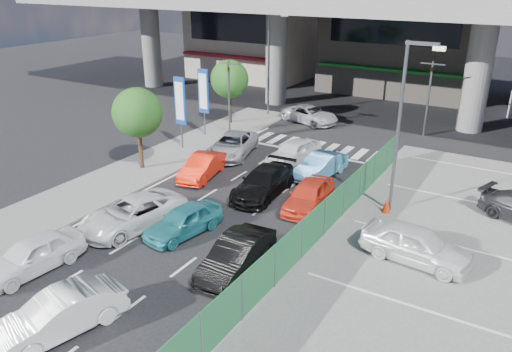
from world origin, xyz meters
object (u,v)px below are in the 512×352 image
Objects in this scene: hatch_white_back_mid at (59,315)px; wagon_silver_front_left at (233,145)px; street_lamp_left at (271,55)px; sedan_black_mid at (264,182)px; hatch_black_mid_right at (237,255)px; taxi_orange_left at (202,167)px; kei_truck_front_right at (320,166)px; street_lamp_right at (404,115)px; traffic_light_left at (229,80)px; parked_sedan_white at (416,244)px; tree_far at (230,79)px; van_white_back_left at (32,254)px; taxi_orange_right at (309,195)px; traffic_cone at (387,205)px; signboard_far at (203,93)px; traffic_light_right at (431,80)px; signboard_near at (180,103)px; taxi_teal_mid at (184,221)px; sedan_white_front_mid at (294,152)px; sedan_white_mid_left at (133,213)px; crossing_wagon_silver at (310,115)px.

hatch_white_back_mid reaches higher than wagon_silver_front_left.
street_lamp_left is 15.80m from sedan_black_mid.
taxi_orange_left is (-6.76, 6.97, -0.05)m from hatch_black_mid_right.
kei_truck_front_right is at bearing 92.38° from hatch_black_mid_right.
street_lamp_right is 2.04× the size of kei_truck_front_right.
traffic_light_left reaches higher than parked_sedan_white.
kei_truck_front_right is (10.15, -6.25, -2.74)m from tree_far.
van_white_back_left is (4.60, -20.59, -2.70)m from tree_far.
taxi_orange_right is 3.70m from traffic_cone.
signboard_far reaches higher than van_white_back_left.
van_white_back_left is at bearing -109.13° from traffic_light_right.
signboard_near is 11.59m from taxi_orange_right.
street_lamp_right reaches higher than taxi_teal_mid.
sedan_white_front_mid reaches higher than kei_truck_front_right.
hatch_white_back_mid is 0.88× the size of sedan_black_mid.
street_lamp_left is 10.42m from wagon_silver_front_left.
street_lamp_right is 1.85× the size of parked_sedan_white.
signboard_near is at bearing -94.99° from street_lamp_left.
van_white_back_left is at bearing -127.97° from taxi_orange_right.
street_lamp_right is 1.65× the size of wagon_silver_front_left.
traffic_light_left is 10.78m from sedan_black_mid.
traffic_light_right reaches higher than hatch_white_back_mid.
street_lamp_left is 1.61× the size of sedan_white_mid_left.
traffic_light_left reaches higher than signboard_near.
traffic_light_right is at bearing 68.97° from sedan_black_mid.
street_lamp_left is 5.44m from crossing_wagon_silver.
sedan_white_front_mid is at bearing 159.40° from kei_truck_front_right.
tree_far is (-13.30, -4.50, -0.55)m from traffic_light_right.
van_white_back_left is 1.00× the size of taxi_orange_right.
wagon_silver_front_left is at bearing 109.91° from sedan_white_mid_left.
kei_truck_front_right is (5.55, 14.35, -0.04)m from van_white_back_left.
taxi_teal_mid is 3.80m from hatch_black_mid_right.
signboard_near is 0.97× the size of wagon_silver_front_left.
traffic_light_left reaches higher than traffic_cone.
signboard_far reaches higher than taxi_teal_mid.
street_lamp_left reaches higher than taxi_orange_right.
traffic_light_right reaches higher than taxi_orange_left.
taxi_orange_right is at bearing 91.79° from hatch_white_back_mid.
wagon_silver_front_left is 1.05× the size of crossing_wagon_silver.
sedan_white_mid_left is at bearing -78.58° from street_lamp_left.
taxi_teal_mid is 6.27m from taxi_orange_right.
hatch_white_back_mid is at bearing -120.37° from hatch_black_mid_right.
traffic_cone is at bearing 38.55° from parked_sedan_white.
van_white_back_left reaches higher than taxi_orange_left.
taxi_orange_right is at bearing 62.74° from van_white_back_left.
sedan_white_mid_left is at bearing -142.31° from traffic_cone.
tree_far is (-0.60, 6.51, 0.32)m from signboard_near.
signboard_far is 10.60m from kei_truck_front_right.
traffic_light_left is 1.33× the size of taxi_orange_left.
tree_far reaches higher than traffic_cone.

